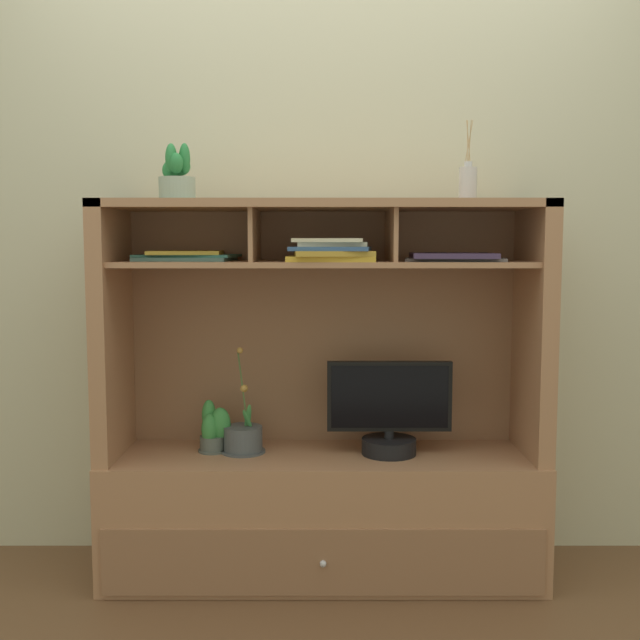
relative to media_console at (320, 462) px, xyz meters
name	(u,v)px	position (x,y,z in m)	size (l,w,h in m)	color
floor_plane	(320,574)	(0.00, -0.01, -0.44)	(6.00, 6.00, 0.02)	brown
back_wall	(320,204)	(0.00, 0.25, 0.97)	(6.00, 0.02, 2.80)	beige
media_console	(320,462)	(0.00, 0.00, 0.00)	(1.61, 0.49, 1.40)	#A47350
tv_monitor	(386,415)	(0.25, -0.02, 0.18)	(0.46, 0.20, 0.35)	black
potted_orchid	(240,439)	(-0.30, 0.00, 0.09)	(0.17, 0.17, 0.40)	#484D51
potted_fern	(211,431)	(-0.41, 0.01, 0.12)	(0.12, 0.11, 0.19)	#4D554F
magazine_stack_left	(328,251)	(0.03, -0.07, 0.79)	(0.32, 0.31, 0.08)	gold
magazine_stack_centre	(184,256)	(-0.51, 0.03, 0.77)	(0.38, 0.32, 0.04)	slate
magazine_stack_right	(450,257)	(0.47, -0.05, 0.77)	(0.38, 0.30, 0.03)	#645E5E
diffuser_bottle	(465,183)	(0.52, -0.01, 1.04)	(0.07, 0.07, 0.29)	#B9B6B5
potted_succulent	(174,179)	(-0.53, -0.03, 1.05)	(0.15, 0.15, 0.20)	gray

